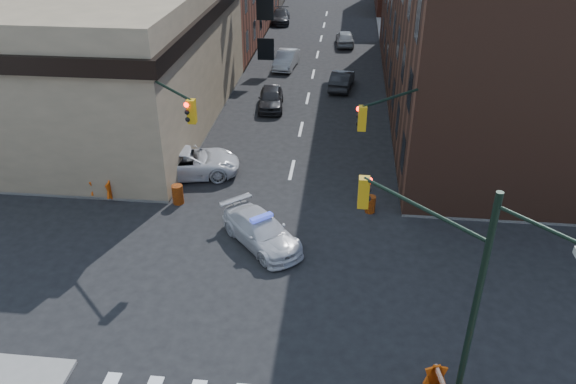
% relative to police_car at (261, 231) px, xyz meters
% --- Properties ---
extents(ground, '(140.00, 140.00, 0.00)m').
position_rel_police_car_xyz_m(ground, '(0.64, -2.45, -0.70)').
color(ground, black).
rests_on(ground, ground).
extents(sidewalk_nw, '(34.00, 54.50, 0.15)m').
position_rel_police_car_xyz_m(sidewalk_nw, '(-22.36, 30.30, -0.63)').
color(sidewalk_nw, gray).
rests_on(sidewalk_nw, ground).
extents(sidewalk_ne, '(34.00, 54.50, 0.15)m').
position_rel_police_car_xyz_m(sidewalk_ne, '(23.64, 30.30, -0.63)').
color(sidewalk_ne, gray).
rests_on(sidewalk_ne, ground).
extents(bank_building, '(22.00, 22.00, 9.00)m').
position_rel_police_car_xyz_m(bank_building, '(-16.36, 14.05, 3.80)').
color(bank_building, '#978163').
rests_on(bank_building, ground).
extents(commercial_row_ne, '(14.00, 34.00, 14.00)m').
position_rel_police_car_xyz_m(commercial_row_ne, '(13.64, 20.05, 6.30)').
color(commercial_row_ne, '#4A2B1D').
rests_on(commercial_row_ne, ground).
extents(signal_pole_se, '(5.40, 5.27, 8.00)m').
position_rel_police_car_xyz_m(signal_pole_se, '(6.68, -7.97, 3.91)').
color(signal_pole_se, black).
rests_on(signal_pole_se, sidewalk_se).
extents(signal_pole_nw, '(3.58, 3.67, 8.00)m').
position_rel_police_car_xyz_m(signal_pole_nw, '(-5.21, 2.89, 3.64)').
color(signal_pole_nw, black).
rests_on(signal_pole_nw, sidewalk_nw).
extents(signal_pole_ne, '(3.67, 3.58, 8.00)m').
position_rel_police_car_xyz_m(signal_pole_ne, '(6.47, 2.90, 3.64)').
color(signal_pole_ne, black).
rests_on(signal_pole_ne, sidewalk_ne).
extents(tree_ne_near, '(3.00, 3.00, 4.85)m').
position_rel_police_car_xyz_m(tree_ne_near, '(8.14, 23.55, 2.79)').
color(tree_ne_near, black).
rests_on(tree_ne_near, sidewalk_ne).
extents(tree_ne_far, '(3.00, 3.00, 4.85)m').
position_rel_police_car_xyz_m(tree_ne_far, '(8.14, 31.55, 2.79)').
color(tree_ne_far, black).
rests_on(tree_ne_far, sidewalk_ne).
extents(police_car, '(4.66, 4.92, 1.40)m').
position_rel_police_car_xyz_m(police_car, '(0.00, 0.00, 0.00)').
color(police_car, silver).
rests_on(police_car, ground).
extents(pickup, '(6.33, 3.98, 1.63)m').
position_rel_police_car_xyz_m(pickup, '(-5.16, 6.29, 0.12)').
color(pickup, silver).
rests_on(pickup, ground).
extents(parked_car_wnear, '(2.16, 4.50, 1.48)m').
position_rel_police_car_xyz_m(parked_car_wnear, '(-1.89, 17.29, 0.04)').
color(parked_car_wnear, black).
rests_on(parked_car_wnear, ground).
extents(parked_car_wfar, '(2.06, 4.74, 1.51)m').
position_rel_police_car_xyz_m(parked_car_wfar, '(-1.86, 27.10, 0.06)').
color(parked_car_wfar, '#9B9EA3').
rests_on(parked_car_wfar, ground).
extents(parked_car_wdeep, '(2.46, 5.16, 1.45)m').
position_rel_police_car_xyz_m(parked_car_wdeep, '(-4.38, 44.08, 0.02)').
color(parked_car_wdeep, black).
rests_on(parked_car_wdeep, ground).
extents(parked_car_enear, '(2.06, 4.55, 1.45)m').
position_rel_police_car_xyz_m(parked_car_enear, '(3.14, 22.14, 0.02)').
color(parked_car_enear, black).
rests_on(parked_car_enear, ground).
extents(parked_car_efar, '(2.02, 4.40, 1.46)m').
position_rel_police_car_xyz_m(parked_car_efar, '(3.14, 35.22, 0.03)').
color(parked_car_efar, '#909498').
rests_on(parked_car_efar, ground).
extents(pedestrian_a, '(0.70, 0.50, 1.83)m').
position_rel_police_car_xyz_m(pedestrian_a, '(-8.82, 5.77, 0.36)').
color(pedestrian_a, black).
rests_on(pedestrian_a, sidewalk_nw).
extents(pedestrian_b, '(1.05, 0.86, 1.99)m').
position_rel_police_car_xyz_m(pedestrian_b, '(-11.69, 4.07, 0.44)').
color(pedestrian_b, black).
rests_on(pedestrian_b, sidewalk_nw).
extents(pedestrian_c, '(1.07, 1.04, 1.80)m').
position_rel_police_car_xyz_m(pedestrian_c, '(-9.50, 4.27, 0.35)').
color(pedestrian_c, '#1D232C').
rests_on(pedestrian_c, sidewalk_nw).
extents(barrel_road, '(0.65, 0.65, 0.90)m').
position_rel_police_car_xyz_m(barrel_road, '(5.06, 3.37, -0.25)').
color(barrel_road, '#C54B09').
rests_on(barrel_road, ground).
extents(barrel_bank, '(0.65, 0.65, 1.03)m').
position_rel_police_car_xyz_m(barrel_bank, '(-4.86, 3.19, -0.18)').
color(barrel_bank, red).
rests_on(barrel_bank, ground).
extents(barricade_nw_a, '(1.45, 0.97, 1.00)m').
position_rel_police_car_xyz_m(barricade_nw_a, '(-8.86, 3.30, -0.05)').
color(barricade_nw_a, '#D6640A').
rests_on(barricade_nw_a, sidewalk_nw).
extents(barricade_nw_b, '(1.17, 0.68, 0.83)m').
position_rel_police_car_xyz_m(barricade_nw_b, '(-8.48, 5.05, -0.13)').
color(barricade_nw_b, red).
rests_on(barricade_nw_b, sidewalk_nw).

